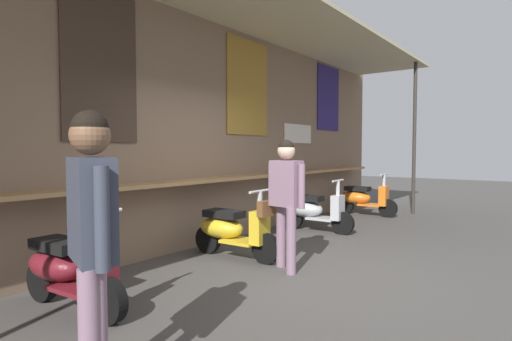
{
  "coord_description": "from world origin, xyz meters",
  "views": [
    {
      "loc": [
        -4.31,
        -2.59,
        1.49
      ],
      "look_at": [
        0.98,
        1.37,
        1.16
      ],
      "focal_mm": 28.91,
      "sensor_mm": 36.0,
      "label": 1
    }
  ],
  "objects_px": {
    "shopper_browsing": "(92,223)",
    "scooter_maroon": "(67,269)",
    "scooter_orange": "(362,198)",
    "scooter_yellow": "(231,230)",
    "scooter_silver": "(313,210)",
    "shopper_with_handbag": "(285,192)"
  },
  "relations": [
    {
      "from": "scooter_yellow",
      "to": "shopper_browsing",
      "type": "bearing_deg",
      "value": -66.4
    },
    {
      "from": "scooter_silver",
      "to": "scooter_orange",
      "type": "distance_m",
      "value": 2.32
    },
    {
      "from": "scooter_maroon",
      "to": "shopper_with_handbag",
      "type": "bearing_deg",
      "value": 63.61
    },
    {
      "from": "shopper_with_handbag",
      "to": "scooter_orange",
      "type": "bearing_deg",
      "value": -161.88
    },
    {
      "from": "scooter_maroon",
      "to": "scooter_yellow",
      "type": "bearing_deg",
      "value": 85.66
    },
    {
      "from": "shopper_browsing",
      "to": "scooter_maroon",
      "type": "bearing_deg",
      "value": -93.79
    },
    {
      "from": "scooter_yellow",
      "to": "scooter_silver",
      "type": "bearing_deg",
      "value": 87.22
    },
    {
      "from": "scooter_maroon",
      "to": "shopper_browsing",
      "type": "height_order",
      "value": "shopper_browsing"
    },
    {
      "from": "shopper_browsing",
      "to": "scooter_silver",
      "type": "bearing_deg",
      "value": -144.74
    },
    {
      "from": "scooter_silver",
      "to": "scooter_orange",
      "type": "bearing_deg",
      "value": 87.17
    },
    {
      "from": "scooter_silver",
      "to": "shopper_browsing",
      "type": "bearing_deg",
      "value": -77.27
    },
    {
      "from": "scooter_yellow",
      "to": "scooter_silver",
      "type": "xyz_separation_m",
      "value": [
        2.34,
        -0.0,
        0.0
      ]
    },
    {
      "from": "scooter_yellow",
      "to": "shopper_browsing",
      "type": "relative_size",
      "value": 0.82
    },
    {
      "from": "scooter_yellow",
      "to": "scooter_silver",
      "type": "distance_m",
      "value": 2.34
    },
    {
      "from": "shopper_browsing",
      "to": "scooter_yellow",
      "type": "bearing_deg",
      "value": -133.92
    },
    {
      "from": "scooter_orange",
      "to": "scooter_yellow",
      "type": "bearing_deg",
      "value": -93.55
    },
    {
      "from": "scooter_silver",
      "to": "scooter_yellow",
      "type": "bearing_deg",
      "value": -92.83
    },
    {
      "from": "scooter_yellow",
      "to": "shopper_with_handbag",
      "type": "height_order",
      "value": "shopper_with_handbag"
    },
    {
      "from": "scooter_maroon",
      "to": "scooter_silver",
      "type": "height_order",
      "value": "same"
    },
    {
      "from": "scooter_silver",
      "to": "scooter_orange",
      "type": "relative_size",
      "value": 1.0
    },
    {
      "from": "scooter_orange",
      "to": "shopper_with_handbag",
      "type": "bearing_deg",
      "value": -82.43
    },
    {
      "from": "scooter_yellow",
      "to": "scooter_orange",
      "type": "distance_m",
      "value": 4.66
    }
  ]
}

